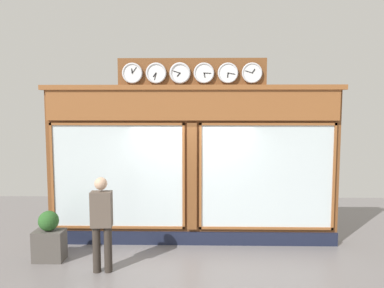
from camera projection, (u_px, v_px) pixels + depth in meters
The scene contains 4 objects.
shop_facade at pixel (192, 163), 7.68m from camera, with size 6.23×0.42×3.89m.
pedestrian at pixel (102, 220), 6.33m from camera, with size 0.37×0.24×1.69m.
planter_box at pixel (49, 245), 6.88m from camera, with size 0.56×0.36×0.58m, color #4C4742.
planter_shrub at pixel (49, 221), 6.84m from camera, with size 0.38×0.38×0.38m, color #285623.
Camera 1 is at (-0.15, 7.49, 2.85)m, focal length 34.04 mm.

